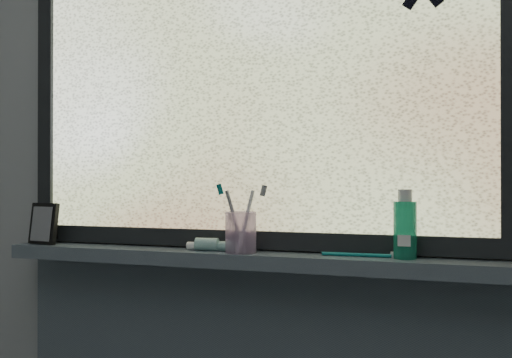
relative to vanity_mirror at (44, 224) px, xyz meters
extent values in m
cube|color=#9EA3A8|center=(0.73, 0.10, 0.17)|extent=(3.00, 0.01, 2.50)
cube|color=#4B5764|center=(0.73, 0.02, -0.08)|extent=(1.62, 0.14, 0.04)
cube|color=silver|center=(0.73, 0.07, 0.45)|extent=(1.50, 0.01, 1.00)
cube|color=black|center=(0.73, 0.07, -0.03)|extent=(1.60, 0.03, 0.05)
cube|color=black|center=(-0.05, 0.07, 0.45)|extent=(0.05, 0.03, 1.10)
cube|color=black|center=(1.33, 0.07, 0.45)|extent=(0.03, 0.03, 1.00)
cube|color=black|center=(0.00, 0.00, 0.00)|extent=(0.11, 0.06, 0.13)
cylinder|color=#D4ABE2|center=(0.65, 0.00, -0.01)|extent=(0.11, 0.11, 0.11)
cylinder|color=#1D9873|center=(1.09, 0.02, 0.02)|extent=(0.07, 0.07, 0.14)
camera|label=1|loc=(1.21, -1.45, 0.13)|focal=40.00mm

